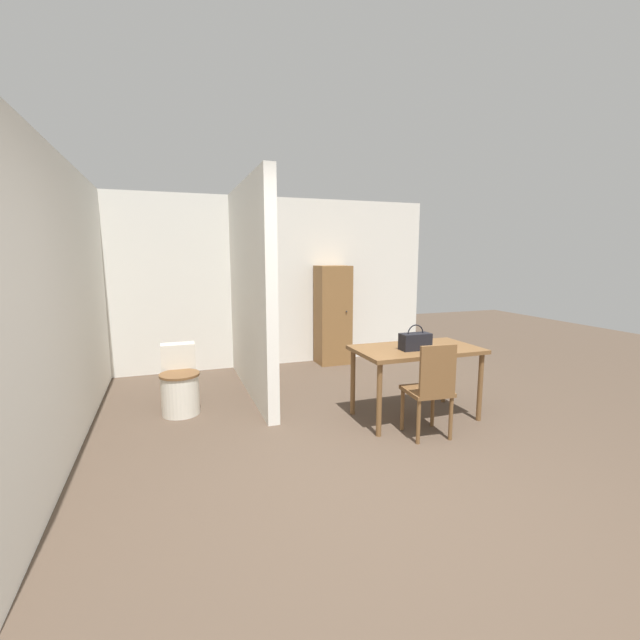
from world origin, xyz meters
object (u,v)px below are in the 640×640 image
handbag (415,341)px  wooden_cabinet (333,315)px  toilet (180,385)px  dining_table (416,355)px  wooden_chair (431,387)px

handbag → wooden_cabinet: size_ratio=0.20×
toilet → wooden_cabinet: (2.29, 1.42, 0.46)m
dining_table → handbag: size_ratio=4.13×
dining_table → toilet: (-2.28, 0.97, -0.36)m
wooden_chair → wooden_cabinet: size_ratio=0.59×
wooden_chair → handbag: (0.08, 0.41, 0.34)m
dining_table → toilet: dining_table is taller
dining_table → wooden_cabinet: (0.02, 2.38, 0.10)m
wooden_chair → wooden_cabinet: (0.16, 2.86, 0.27)m
wooden_chair → toilet: size_ratio=1.26×
dining_table → toilet: 2.50m
handbag → toilet: bearing=154.7°
dining_table → toilet: bearing=157.0°
handbag → wooden_cabinet: (0.08, 2.46, -0.07)m
toilet → wooden_cabinet: size_ratio=0.47×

